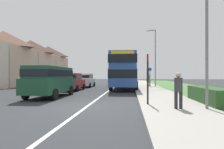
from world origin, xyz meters
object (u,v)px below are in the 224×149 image
(pedestrian_at_stop, at_px, (178,89))
(street_lamp_mid, at_px, (154,54))
(cycle_route_sign, at_px, (150,76))
(bus_stop_sign, at_px, (148,75))
(pedestrian_walking_away, at_px, (149,79))
(street_lamp_near, at_px, (204,22))
(parked_van_dark_green, at_px, (51,79))
(parked_car_white, at_px, (85,80))
(parked_car_red, at_px, (72,81))
(double_decker_bus, at_px, (124,70))

(pedestrian_at_stop, bearing_deg, street_lamp_mid, 86.48)
(cycle_route_sign, bearing_deg, bus_stop_sign, -96.42)
(pedestrian_walking_away, height_order, bus_stop_sign, bus_stop_sign)
(cycle_route_sign, height_order, street_lamp_near, street_lamp_near)
(parked_van_dark_green, height_order, bus_stop_sign, bus_stop_sign)
(parked_car_white, bearing_deg, parked_car_red, -90.97)
(parked_van_dark_green, bearing_deg, parked_car_red, 92.85)
(street_lamp_near, distance_m, street_lamp_mid, 14.74)
(bus_stop_sign, xyz_separation_m, cycle_route_sign, (1.69, 15.04, -0.11))
(parked_car_white, distance_m, pedestrian_walking_away, 8.22)
(double_decker_bus, xyz_separation_m, street_lamp_near, (3.83, -12.57, 1.70))
(pedestrian_at_stop, height_order, street_lamp_near, street_lamp_near)
(pedestrian_walking_away, relative_size, cycle_route_sign, 0.66)
(parked_van_dark_green, bearing_deg, street_lamp_mid, 50.81)
(parked_car_red, bearing_deg, bus_stop_sign, -52.06)
(pedestrian_at_stop, bearing_deg, bus_stop_sign, 135.15)
(double_decker_bus, bearing_deg, street_lamp_near, -73.07)
(double_decker_bus, relative_size, pedestrian_walking_away, 6.24)
(parked_car_red, height_order, bus_stop_sign, bus_stop_sign)
(parked_van_dark_green, relative_size, pedestrian_at_stop, 2.96)
(parked_car_red, bearing_deg, double_decker_bus, 28.89)
(double_decker_bus, bearing_deg, parked_van_dark_green, -120.61)
(pedestrian_at_stop, xyz_separation_m, street_lamp_near, (1.11, 0.14, 2.87))
(double_decker_bus, distance_m, street_lamp_near, 13.25)
(double_decker_bus, bearing_deg, pedestrian_at_stop, -77.93)
(double_decker_bus, height_order, parked_car_white, double_decker_bus)
(parked_car_red, bearing_deg, pedestrian_walking_away, 35.63)
(cycle_route_sign, xyz_separation_m, street_lamp_near, (0.60, -16.08, 2.42))
(double_decker_bus, xyz_separation_m, cycle_route_sign, (3.23, 3.52, -0.71))
(parked_van_dark_green, xyz_separation_m, pedestrian_at_stop, (7.66, -4.36, -0.30))
(bus_stop_sign, height_order, street_lamp_near, street_lamp_near)
(parked_van_dark_green, distance_m, pedestrian_walking_away, 13.94)
(parked_car_red, relative_size, pedestrian_walking_away, 2.40)
(pedestrian_at_stop, bearing_deg, double_decker_bus, 102.07)
(parked_car_white, height_order, street_lamp_near, street_lamp_near)
(bus_stop_sign, bearing_deg, parked_car_white, 115.60)
(street_lamp_mid, bearing_deg, parked_car_white, 178.72)
(double_decker_bus, xyz_separation_m, parked_car_white, (-5.12, 2.36, -1.20))
(pedestrian_walking_away, bearing_deg, parked_car_red, -144.37)
(parked_van_dark_green, bearing_deg, cycle_route_sign, 55.46)
(double_decker_bus, xyz_separation_m, parked_car_red, (-5.21, -2.88, -1.20))
(cycle_route_sign, bearing_deg, street_lamp_mid, -73.27)
(pedestrian_walking_away, bearing_deg, pedestrian_at_stop, -91.28)
(pedestrian_at_stop, xyz_separation_m, street_lamp_mid, (0.91, 14.87, 3.13))
(parked_van_dark_green, relative_size, parked_car_red, 1.23)
(double_decker_bus, distance_m, cycle_route_sign, 4.82)
(pedestrian_at_stop, bearing_deg, parked_car_red, 128.89)
(pedestrian_walking_away, bearing_deg, bus_stop_sign, -96.02)
(double_decker_bus, height_order, street_lamp_near, street_lamp_near)
(parked_van_dark_green, height_order, street_lamp_mid, street_lamp_mid)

